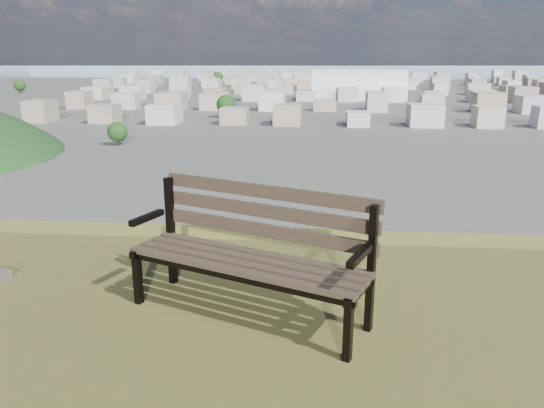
# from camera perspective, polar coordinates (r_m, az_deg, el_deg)

# --- Properties ---
(park_bench) EXTENTS (1.88, 1.22, 0.94)m
(park_bench) POSITION_cam_1_polar(r_m,az_deg,el_deg) (3.91, -2.05, -4.46)
(park_bench) COLOR #423226
(park_bench) RESTS_ON hilltop_mesa
(arena) EXTENTS (53.18, 22.96, 22.34)m
(arena) POSITION_cam_1_polar(r_m,az_deg,el_deg) (315.01, 9.25, 11.99)
(arena) COLOR silver
(arena) RESTS_ON ground
(city_blocks) EXTENTS (395.00, 361.00, 7.00)m
(city_blocks) POSITION_cam_1_polar(r_m,az_deg,el_deg) (396.32, 5.49, 12.68)
(city_blocks) COLOR beige
(city_blocks) RESTS_ON ground
(city_trees) EXTENTS (406.52, 387.20, 9.98)m
(city_trees) POSITION_cam_1_polar(r_m,az_deg,el_deg) (322.04, 0.66, 12.20)
(city_trees) COLOR #35221A
(city_trees) RESTS_ON ground
(bay_water) EXTENTS (2400.00, 700.00, 0.12)m
(bay_water) POSITION_cam_1_polar(r_m,az_deg,el_deg) (901.58, 5.56, 14.35)
(bay_water) COLOR #8299A5
(bay_water) RESTS_ON ground
(far_hills) EXTENTS (2050.00, 340.00, 60.00)m
(far_hills) POSITION_cam_1_polar(r_m,az_deg,el_deg) (1405.44, 3.02, 16.06)
(far_hills) COLOR #93A2B6
(far_hills) RESTS_ON ground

